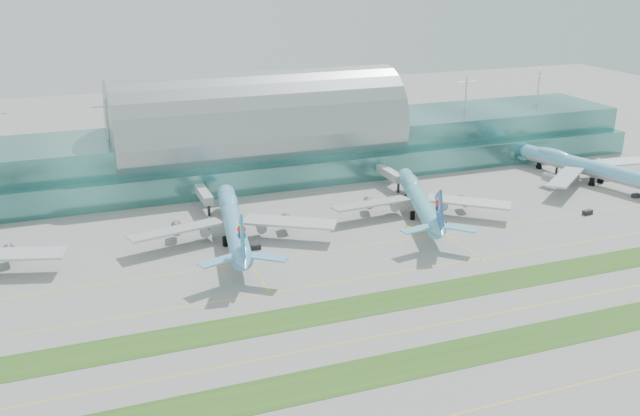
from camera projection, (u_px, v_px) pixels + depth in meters
name	position (u px, v px, depth m)	size (l,w,h in m)	color
ground	(393.00, 304.00, 189.28)	(700.00, 700.00, 0.00)	gray
terminal	(258.00, 141.00, 298.23)	(340.00, 69.10, 36.00)	#3D7A75
grass_strip_near	(446.00, 356.00, 164.55)	(420.00, 12.00, 0.08)	#2D591E
grass_strip_far	(389.00, 301.00, 191.04)	(420.00, 12.00, 0.08)	#2D591E
taxiline_a	(495.00, 405.00, 146.91)	(420.00, 0.35, 0.01)	yellow
taxiline_b	(417.00, 329.00, 176.92)	(420.00, 0.35, 0.01)	yellow
taxiline_c	(365.00, 277.00, 205.17)	(420.00, 0.35, 0.01)	yellow
taxiline_d	(337.00, 250.00, 224.59)	(420.00, 0.35, 0.01)	yellow
airliner_b	(233.00, 221.00, 230.20)	(66.55, 76.28, 21.05)	#67B0E3
airliner_c	(419.00, 199.00, 252.53)	(61.43, 71.26, 20.10)	#60C0D5
airliner_d	(588.00, 166.00, 290.42)	(65.20, 75.46, 21.17)	#68BAE5
gse_c	(236.00, 246.00, 225.28)	(3.42, 2.01, 1.48)	black
gse_d	(256.00, 247.00, 224.70)	(3.32, 1.84, 1.60)	black
gse_e	(411.00, 229.00, 240.18)	(3.26, 1.75, 1.29)	#C7730B
gse_f	(442.00, 223.00, 244.76)	(3.00, 1.60, 1.35)	black
gse_g	(588.00, 212.00, 255.09)	(3.82, 1.73, 1.63)	black
gse_h	(636.00, 196.00, 272.89)	(3.08, 1.73, 1.60)	black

